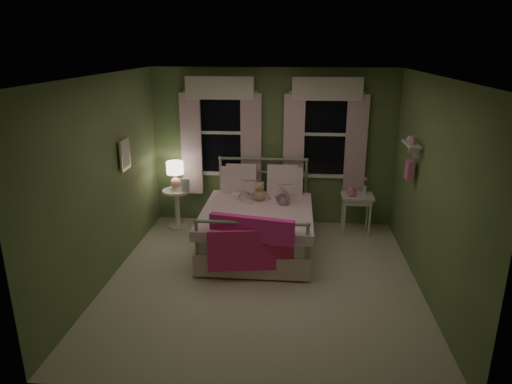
# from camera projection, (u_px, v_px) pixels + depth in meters

# --- Properties ---
(room_shell) EXTENTS (4.20, 4.20, 4.20)m
(room_shell) POSITION_uv_depth(u_px,v_px,m) (263.00, 185.00, 5.58)
(room_shell) COLOR beige
(room_shell) RESTS_ON ground
(bed) EXTENTS (1.58, 2.04, 1.18)m
(bed) POSITION_uv_depth(u_px,v_px,m) (258.00, 224.00, 6.81)
(bed) COLOR white
(bed) RESTS_ON ground
(pink_throw) EXTENTS (1.10, 0.33, 0.71)m
(pink_throw) POSITION_uv_depth(u_px,v_px,m) (251.00, 238.00, 5.77)
(pink_throw) COLOR #FF31A2
(pink_throw) RESTS_ON bed
(child_left) EXTENTS (0.36, 0.31, 0.83)m
(child_left) POSITION_uv_depth(u_px,v_px,m) (242.00, 177.00, 7.05)
(child_left) COLOR #F7D1DD
(child_left) RESTS_ON bed
(child_right) EXTENTS (0.45, 0.38, 0.80)m
(child_right) POSITION_uv_depth(u_px,v_px,m) (279.00, 179.00, 7.00)
(child_right) COLOR #F7D1DD
(child_right) RESTS_ON bed
(book_left) EXTENTS (0.20, 0.13, 0.26)m
(book_left) POSITION_uv_depth(u_px,v_px,m) (240.00, 183.00, 6.82)
(book_left) COLOR beige
(book_left) RESTS_ON child_left
(book_right) EXTENTS (0.20, 0.11, 0.26)m
(book_right) POSITION_uv_depth(u_px,v_px,m) (278.00, 187.00, 6.78)
(book_right) COLOR beige
(book_right) RESTS_ON child_right
(teddy_bear) EXTENTS (0.23, 0.19, 0.32)m
(teddy_bear) POSITION_uv_depth(u_px,v_px,m) (260.00, 193.00, 6.93)
(teddy_bear) COLOR tan
(teddy_bear) RESTS_ON bed
(nightstand_left) EXTENTS (0.46, 0.46, 0.65)m
(nightstand_left) POSITION_uv_depth(u_px,v_px,m) (177.00, 203.00, 7.60)
(nightstand_left) COLOR white
(nightstand_left) RESTS_ON ground
(table_lamp) EXTENTS (0.27, 0.27, 0.45)m
(table_lamp) POSITION_uv_depth(u_px,v_px,m) (175.00, 172.00, 7.43)
(table_lamp) COLOR #E39686
(table_lamp) RESTS_ON nightstand_left
(book_nightstand) EXTENTS (0.22, 0.26, 0.02)m
(book_nightstand) POSITION_uv_depth(u_px,v_px,m) (181.00, 191.00, 7.44)
(book_nightstand) COLOR beige
(book_nightstand) RESTS_ON nightstand_left
(nightstand_right) EXTENTS (0.50, 0.40, 0.64)m
(nightstand_right) POSITION_uv_depth(u_px,v_px,m) (357.00, 201.00, 7.30)
(nightstand_right) COLOR white
(nightstand_right) RESTS_ON ground
(pink_toy) EXTENTS (0.14, 0.18, 0.14)m
(pink_toy) POSITION_uv_depth(u_px,v_px,m) (351.00, 191.00, 7.26)
(pink_toy) COLOR pink
(pink_toy) RESTS_ON nightstand_right
(bud_vase) EXTENTS (0.06, 0.06, 0.28)m
(bud_vase) POSITION_uv_depth(u_px,v_px,m) (365.00, 186.00, 7.27)
(bud_vase) COLOR white
(bud_vase) RESTS_ON nightstand_right
(window_left) EXTENTS (1.34, 0.13, 1.96)m
(window_left) POSITION_uv_depth(u_px,v_px,m) (221.00, 129.00, 7.47)
(window_left) COLOR black
(window_left) RESTS_ON room_shell
(window_right) EXTENTS (1.34, 0.13, 1.96)m
(window_right) POSITION_uv_depth(u_px,v_px,m) (325.00, 130.00, 7.33)
(window_right) COLOR black
(window_right) RESTS_ON room_shell
(wall_shelf) EXTENTS (0.15, 0.50, 0.60)m
(wall_shelf) POSITION_uv_depth(u_px,v_px,m) (410.00, 157.00, 6.01)
(wall_shelf) COLOR white
(wall_shelf) RESTS_ON room_shell
(framed_picture) EXTENTS (0.03, 0.32, 0.42)m
(framed_picture) POSITION_uv_depth(u_px,v_px,m) (125.00, 155.00, 6.25)
(framed_picture) COLOR beige
(framed_picture) RESTS_ON room_shell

